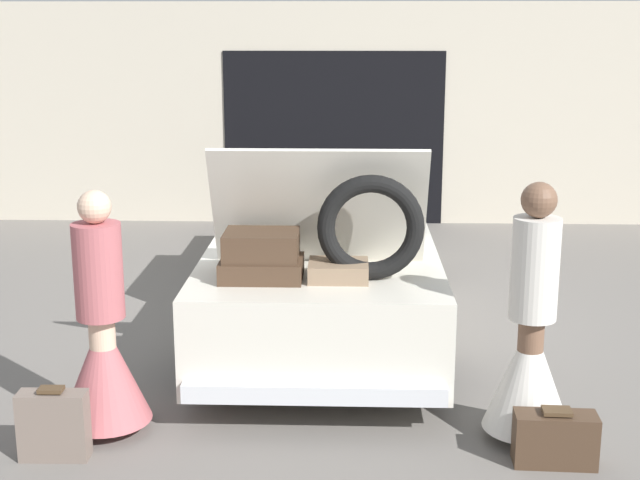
{
  "coord_description": "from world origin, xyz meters",
  "views": [
    {
      "loc": [
        0.21,
        -7.52,
        2.54
      ],
      "look_at": [
        0.0,
        -1.27,
        1.01
      ],
      "focal_mm": 50.0,
      "sensor_mm": 36.0,
      "label": 1
    }
  ],
  "objects_px": {
    "person_left": "(103,348)",
    "person_right": "(530,350)",
    "suitcase_beside_right_person": "(555,439)",
    "car": "(325,252)",
    "suitcase_beside_left_person": "(54,425)"
  },
  "relations": [
    {
      "from": "suitcase_beside_left_person",
      "to": "suitcase_beside_right_person",
      "type": "height_order",
      "value": "suitcase_beside_left_person"
    },
    {
      "from": "person_left",
      "to": "suitcase_beside_left_person",
      "type": "distance_m",
      "value": 0.56
    },
    {
      "from": "person_left",
      "to": "suitcase_beside_right_person",
      "type": "height_order",
      "value": "person_left"
    },
    {
      "from": "car",
      "to": "person_left",
      "type": "distance_m",
      "value": 2.66
    },
    {
      "from": "suitcase_beside_right_person",
      "to": "person_right",
      "type": "bearing_deg",
      "value": 107.47
    },
    {
      "from": "person_right",
      "to": "suitcase_beside_left_person",
      "type": "height_order",
      "value": "person_right"
    },
    {
      "from": "car",
      "to": "suitcase_beside_right_person",
      "type": "bearing_deg",
      "value": -61.75
    },
    {
      "from": "car",
      "to": "person_left",
      "type": "bearing_deg",
      "value": -119.95
    },
    {
      "from": "car",
      "to": "person_right",
      "type": "relative_size",
      "value": 2.88
    },
    {
      "from": "person_left",
      "to": "suitcase_beside_right_person",
      "type": "distance_m",
      "value": 2.81
    },
    {
      "from": "car",
      "to": "person_left",
      "type": "xyz_separation_m",
      "value": [
        -1.33,
        -2.3,
        -0.04
      ]
    },
    {
      "from": "suitcase_beside_left_person",
      "to": "suitcase_beside_right_person",
      "type": "bearing_deg",
      "value": 0.49
    },
    {
      "from": "person_left",
      "to": "person_right",
      "type": "bearing_deg",
      "value": 79.73
    },
    {
      "from": "suitcase_beside_left_person",
      "to": "suitcase_beside_right_person",
      "type": "xyz_separation_m",
      "value": [
        2.97,
        0.03,
        -0.05
      ]
    },
    {
      "from": "car",
      "to": "suitcase_beside_right_person",
      "type": "distance_m",
      "value": 3.06
    }
  ]
}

